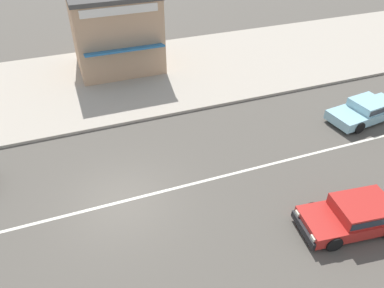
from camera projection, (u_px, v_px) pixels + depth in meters
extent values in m
plane|color=#544F47|center=(122.00, 202.00, 14.71)|extent=(160.00, 160.00, 0.00)
cube|color=silver|center=(122.00, 202.00, 14.71)|extent=(50.40, 0.14, 0.01)
cube|color=#ADA393|center=(87.00, 84.00, 22.47)|extent=(68.00, 10.00, 0.15)
cube|color=red|center=(351.00, 218.00, 13.48)|extent=(3.79, 2.08, 0.48)
cube|color=red|center=(363.00, 207.00, 13.26)|extent=(2.15, 1.72, 0.46)
cube|color=#28333D|center=(363.00, 207.00, 13.26)|extent=(2.08, 1.75, 0.29)
cube|color=black|center=(303.00, 229.00, 13.19)|extent=(0.31, 1.63, 0.28)
cube|color=white|center=(313.00, 238.00, 12.62)|extent=(0.11, 0.25, 0.14)
cube|color=white|center=(297.00, 213.00, 13.53)|extent=(0.11, 0.25, 0.14)
cylinder|color=black|center=(334.00, 243.00, 12.71)|extent=(0.62, 0.29, 0.60)
cylinder|color=black|center=(311.00, 210.00, 13.95)|extent=(0.62, 0.29, 0.60)
cylinder|color=black|center=(365.00, 200.00, 14.36)|extent=(0.62, 0.29, 0.60)
cube|color=#93C6D6|center=(365.00, 112.00, 19.32)|extent=(4.24, 2.13, 0.48)
cube|color=#93C6D6|center=(369.00, 104.00, 19.07)|extent=(1.70, 1.66, 0.42)
cube|color=#28333D|center=(369.00, 104.00, 19.07)|extent=(1.64, 1.69, 0.27)
cylinder|color=black|center=(370.00, 101.00, 20.41)|extent=(0.62, 0.29, 0.60)
cylinder|color=black|center=(336.00, 112.00, 19.48)|extent=(0.62, 0.29, 0.60)
cylinder|color=black|center=(359.00, 128.00, 18.36)|extent=(0.62, 0.29, 0.60)
cube|color=tan|center=(116.00, 33.00, 23.04)|extent=(5.07, 4.18, 4.47)
cube|color=#286BA3|center=(125.00, 50.00, 21.31)|extent=(4.56, 0.90, 0.28)
cube|color=white|center=(119.00, 11.00, 20.30)|extent=(4.31, 0.08, 0.44)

